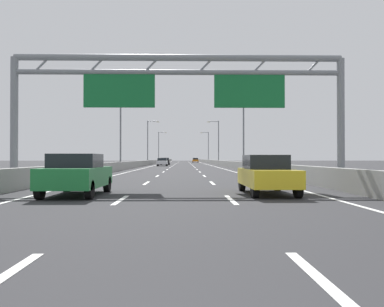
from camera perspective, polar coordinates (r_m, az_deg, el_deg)
ground_plane at (r=100.87m, az=-1.22°, el=-1.43°), size 260.00×260.00×0.00m
lane_dash_left_1 at (r=13.59m, az=-9.90°, el=-6.40°), size 0.16×3.00×0.01m
lane_dash_left_2 at (r=22.50m, az=-6.37°, el=-4.12°), size 0.16×3.00×0.01m
lane_dash_left_3 at (r=31.46m, az=-4.85°, el=-3.14°), size 0.16×3.00×0.01m
lane_dash_left_4 at (r=40.44m, az=-4.01°, el=-2.59°), size 0.16×3.00×0.01m
lane_dash_left_5 at (r=49.42m, az=-3.47°, el=-2.23°), size 0.16×3.00×0.01m
lane_dash_left_6 at (r=58.41m, az=-3.10°, el=-1.99°), size 0.16×3.00×0.01m
lane_dash_left_7 at (r=67.41m, az=-2.83°, el=-1.81°), size 0.16×3.00×0.01m
lane_dash_left_8 at (r=76.40m, az=-2.62°, el=-1.68°), size 0.16×3.00×0.01m
lane_dash_left_9 at (r=85.40m, az=-2.46°, el=-1.57°), size 0.16×3.00×0.01m
lane_dash_left_10 at (r=94.39m, az=-2.32°, el=-1.48°), size 0.16×3.00×0.01m
lane_dash_left_11 at (r=103.39m, az=-2.22°, el=-1.41°), size 0.16×3.00×0.01m
lane_dash_left_12 at (r=112.39m, az=-2.12°, el=-1.35°), size 0.16×3.00×0.01m
lane_dash_left_13 at (r=121.39m, az=-2.04°, el=-1.30°), size 0.16×3.00×0.01m
lane_dash_left_14 at (r=130.39m, az=-1.98°, el=-1.25°), size 0.16×3.00×0.01m
lane_dash_left_15 at (r=139.38m, az=-1.92°, el=-1.22°), size 0.16×3.00×0.01m
lane_dash_left_16 at (r=148.38m, az=-1.87°, el=-1.18°), size 0.16×3.00×0.01m
lane_dash_left_17 at (r=157.38m, az=-1.82°, el=-1.15°), size 0.16×3.00×0.01m
lane_dash_right_0 at (r=4.82m, az=18.28°, el=-17.05°), size 0.16×3.00×0.01m
lane_dash_right_1 at (r=13.52m, az=5.46°, el=-6.44°), size 0.16×3.00×0.01m
lane_dash_right_2 at (r=22.46m, az=2.84°, el=-4.13°), size 0.16×3.00×0.01m
lane_dash_right_3 at (r=31.43m, az=1.72°, el=-3.14°), size 0.16×3.00×0.01m
lane_dash_right_4 at (r=40.41m, az=1.10°, el=-2.59°), size 0.16×3.00×0.01m
lane_dash_right_5 at (r=49.40m, az=0.71°, el=-2.24°), size 0.16×3.00×0.01m
lane_dash_right_6 at (r=58.40m, az=0.43°, el=-1.99°), size 0.16×3.00×0.01m
lane_dash_right_7 at (r=67.39m, az=0.23°, el=-1.81°), size 0.16×3.00×0.01m
lane_dash_right_8 at (r=76.39m, az=0.08°, el=-1.68°), size 0.16×3.00×0.01m
lane_dash_right_9 at (r=85.39m, az=-0.04°, el=-1.57°), size 0.16×3.00×0.01m
lane_dash_right_10 at (r=94.38m, az=-0.14°, el=-1.48°), size 0.16×3.00×0.01m
lane_dash_right_11 at (r=103.38m, az=-0.22°, el=-1.41°), size 0.16×3.00×0.01m
lane_dash_right_12 at (r=112.38m, az=-0.29°, el=-1.35°), size 0.16×3.00×0.01m
lane_dash_right_13 at (r=121.38m, az=-0.34°, el=-1.30°), size 0.16×3.00×0.01m
lane_dash_right_14 at (r=130.38m, az=-0.39°, el=-1.26°), size 0.16×3.00×0.01m
lane_dash_right_15 at (r=139.38m, az=-0.44°, el=-1.22°), size 0.16×3.00×0.01m
lane_dash_right_16 at (r=148.38m, az=-0.48°, el=-1.18°), size 0.16×3.00×0.01m
lane_dash_right_17 at (r=157.38m, az=-0.51°, el=-1.15°), size 0.16×3.00×0.01m
edge_line_left at (r=89.04m, az=-4.62°, el=-1.53°), size 0.16×176.00×0.01m
edge_line_right at (r=89.01m, az=2.14°, el=-1.53°), size 0.16×176.00×0.01m
barrier_left at (r=111.10m, az=-4.77°, el=-1.12°), size 0.45×220.00×0.95m
barrier_right at (r=111.06m, az=2.36°, el=-1.12°), size 0.45×220.00×0.95m
sign_gantry at (r=19.92m, az=-1.67°, el=9.28°), size 16.05×0.36×6.36m
streetlamp_left_mid at (r=51.87m, az=-9.66°, el=3.81°), size 2.58×0.28×9.50m
streetlamp_right_mid at (r=51.80m, az=6.93°, el=3.81°), size 2.58×0.28×9.50m
streetlamp_left_far at (r=89.22m, az=-6.04°, el=1.94°), size 2.58×0.28×9.50m
streetlamp_right_far at (r=89.17m, az=3.56°, el=1.93°), size 2.58×0.28×9.50m
streetlamp_left_distant at (r=126.75m, az=-4.57°, el=1.17°), size 2.58×0.28×9.50m
streetlamp_right_distant at (r=126.72m, az=2.19°, el=1.17°), size 2.58×0.28×9.50m
black_car at (r=83.69m, az=-3.78°, el=-1.07°), size 1.85×4.62×1.45m
orange_car at (r=131.83m, az=0.48°, el=-0.93°), size 1.90×4.19×1.44m
white_car at (r=71.95m, az=-4.16°, el=-1.17°), size 1.77×4.16×1.39m
green_car at (r=15.65m, az=-15.76°, el=-2.78°), size 1.86×4.20×1.53m
yellow_car at (r=15.92m, az=10.36°, el=-2.82°), size 1.70×4.23×1.49m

